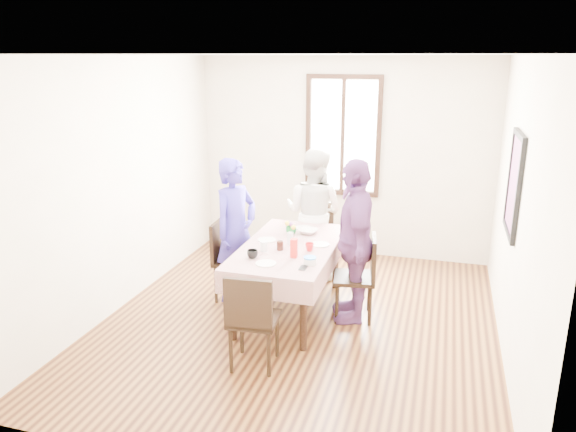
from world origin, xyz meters
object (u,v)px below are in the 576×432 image
(person_left, at_px, (235,231))
(person_far, at_px, (314,213))
(person_right, at_px, (354,241))
(chair_left, at_px, (234,261))
(chair_right, at_px, (354,278))
(dining_table, at_px, (289,279))
(chair_near, at_px, (254,319))
(chair_far, at_px, (314,240))

(person_left, distance_m, person_far, 1.16)
(person_left, distance_m, person_right, 1.36)
(person_right, bearing_deg, chair_left, -108.75)
(person_far, relative_size, person_right, 0.94)
(chair_right, bearing_deg, dining_table, 84.65)
(dining_table, height_order, person_far, person_far)
(person_far, bearing_deg, person_right, 136.42)
(dining_table, bearing_deg, chair_near, -90.00)
(dining_table, xyz_separation_m, person_far, (-0.00, 1.10, 0.43))
(chair_left, distance_m, chair_far, 1.19)
(chair_right, bearing_deg, person_far, 24.02)
(chair_far, xyz_separation_m, person_far, (-0.00, -0.02, 0.35))
(person_right, bearing_deg, chair_far, -162.17)
(dining_table, bearing_deg, chair_right, 4.19)
(chair_far, distance_m, chair_near, 2.24)
(chair_left, bearing_deg, person_right, 82.26)
(chair_left, relative_size, chair_near, 1.00)
(chair_near, bearing_deg, chair_far, 84.88)
(dining_table, xyz_separation_m, chair_near, (0.00, -1.12, 0.08))
(chair_near, distance_m, person_far, 2.25)
(chair_left, height_order, chair_right, same)
(dining_table, relative_size, chair_right, 1.79)
(chair_left, xyz_separation_m, chair_near, (0.69, -1.27, 0.00))
(person_far, distance_m, person_right, 1.25)
(chair_left, height_order, person_left, person_left)
(chair_right, distance_m, person_far, 1.31)
(dining_table, relative_size, person_left, 1.00)
(chair_far, height_order, person_far, person_far)
(dining_table, relative_size, person_far, 1.01)
(chair_left, distance_m, person_left, 0.36)
(chair_left, bearing_deg, chair_near, 25.15)
(person_left, bearing_deg, person_far, -12.46)
(chair_near, relative_size, person_right, 0.53)
(dining_table, distance_m, person_left, 0.82)
(chair_right, height_order, person_right, person_right)
(chair_right, bearing_deg, chair_near, 139.75)
(chair_left, relative_size, person_right, 0.53)
(chair_right, xyz_separation_m, chair_far, (-0.69, 1.07, 0.00))
(chair_right, distance_m, person_left, 1.42)
(chair_left, bearing_deg, chair_right, 82.31)
(dining_table, bearing_deg, chair_far, 90.00)
(chair_left, bearing_deg, chair_far, 140.78)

